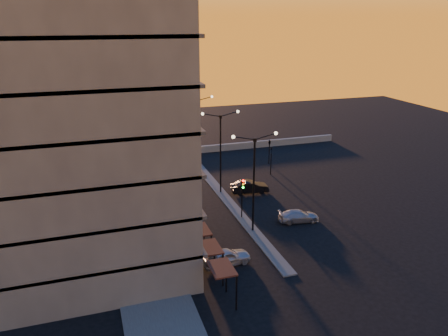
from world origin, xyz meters
TOP-DOWN VIEW (x-y plane):
  - ground at (0.00, 0.00)m, footprint 120.00×120.00m
  - sidewalk_west at (-10.50, 4.00)m, footprint 5.00×40.00m
  - median at (0.00, 10.00)m, footprint 1.20×36.00m
  - parapet at (2.00, 26.00)m, footprint 44.00×0.50m
  - building at (-14.00, 0.03)m, footprint 14.35×17.08m
  - streetlamp_near at (0.00, 0.00)m, footprint 4.32×0.32m
  - streetlamp_mid at (0.00, 10.00)m, footprint 4.32×0.32m
  - streetlamp_far at (0.00, 20.00)m, footprint 4.32×0.32m
  - traffic_light_main at (0.00, 2.87)m, footprint 0.28×0.44m
  - signal_east_a at (8.00, 14.00)m, footprint 0.13×0.16m
  - signal_east_b at (9.50, 18.00)m, footprint 0.42×1.99m
  - car_hatchback at (-4.23, -4.82)m, footprint 4.25×2.15m
  - car_sedan at (3.21, 9.06)m, footprint 4.43×1.97m
  - car_wagon at (5.09, 0.57)m, footprint 4.19×2.16m

SIDE VIEW (x-z plane):
  - ground at x=0.00m, z-range 0.00..0.00m
  - sidewalk_west at x=-10.50m, z-range 0.00..0.12m
  - median at x=0.00m, z-range 0.00..0.12m
  - parapet at x=2.00m, z-range 0.00..1.00m
  - car_wagon at x=5.09m, z-range 0.00..1.16m
  - car_hatchback at x=-4.23m, z-range 0.00..1.39m
  - car_sedan at x=3.21m, z-range 0.00..1.41m
  - signal_east_a at x=8.00m, z-range 0.13..3.73m
  - traffic_light_main at x=0.00m, z-range 0.76..5.01m
  - signal_east_b at x=9.50m, z-range 1.30..4.90m
  - streetlamp_near at x=0.00m, z-range 0.84..10.35m
  - streetlamp_mid at x=0.00m, z-range 0.84..10.35m
  - streetlamp_far at x=0.00m, z-range 0.84..10.35m
  - building at x=-14.00m, z-range -0.59..24.41m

